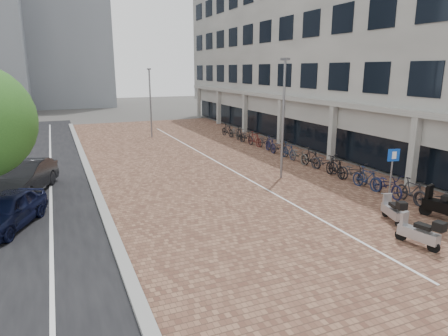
% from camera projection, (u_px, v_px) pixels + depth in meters
% --- Properties ---
extents(ground, '(140.00, 140.00, 0.00)m').
position_uv_depth(ground, '(301.00, 253.00, 12.14)').
color(ground, '#474442').
rests_on(ground, ground).
extents(plaza_brick, '(14.50, 42.00, 0.04)m').
position_uv_depth(plaza_brick, '(215.00, 163.00, 23.61)').
color(plaza_brick, brown).
rests_on(plaza_brick, ground).
extents(street_asphalt, '(8.00, 50.00, 0.03)m').
position_uv_depth(street_asphalt, '(6.00, 184.00, 19.42)').
color(street_asphalt, black).
rests_on(street_asphalt, ground).
extents(curb, '(0.35, 42.00, 0.14)m').
position_uv_depth(curb, '(90.00, 174.00, 20.89)').
color(curb, gray).
rests_on(curb, ground).
extents(lane_line, '(0.12, 44.00, 0.00)m').
position_uv_depth(lane_line, '(51.00, 179.00, 20.18)').
color(lane_line, white).
rests_on(lane_line, street_asphalt).
extents(parking_line, '(0.10, 30.00, 0.00)m').
position_uv_depth(parking_line, '(218.00, 163.00, 23.68)').
color(parking_line, white).
rests_on(parking_line, plaza_brick).
extents(office_building, '(8.40, 40.00, 15.00)m').
position_uv_depth(office_building, '(333.00, 27.00, 29.30)').
color(office_building, '#ACACA6').
rests_on(office_building, ground).
extents(car_navy, '(2.90, 4.04, 1.28)m').
position_uv_depth(car_navy, '(7.00, 211.00, 13.91)').
color(car_navy, black).
rests_on(car_navy, ground).
extents(car_dark, '(2.95, 4.80, 1.49)m').
position_uv_depth(car_dark, '(24.00, 178.00, 17.67)').
color(car_dark, black).
rests_on(car_dark, ground).
extents(scooter_front, '(0.88, 1.48, 0.97)m').
position_uv_depth(scooter_front, '(393.00, 210.00, 14.49)').
color(scooter_front, '#9D9DA1').
rests_on(scooter_front, ground).
extents(scooter_mid, '(1.06, 1.92, 1.26)m').
position_uv_depth(scooter_mid, '(446.00, 205.00, 14.58)').
color(scooter_mid, black).
rests_on(scooter_mid, ground).
extents(scooter_back, '(0.76, 1.57, 1.03)m').
position_uv_depth(scooter_back, '(419.00, 231.00, 12.46)').
color(scooter_back, '#A7A7AC').
rests_on(scooter_back, ground).
extents(parking_sign, '(0.49, 0.15, 2.37)m').
position_uv_depth(parking_sign, '(392.00, 168.00, 15.96)').
color(parking_sign, slate).
rests_on(parking_sign, ground).
extents(lamp_near, '(0.12, 0.12, 5.90)m').
position_uv_depth(lamp_near, '(283.00, 121.00, 19.71)').
color(lamp_near, slate).
rests_on(lamp_near, ground).
extents(lamp_far, '(0.12, 0.12, 5.43)m').
position_uv_depth(lamp_far, '(150.00, 104.00, 31.81)').
color(lamp_far, slate).
rests_on(lamp_far, ground).
extents(bike_row, '(1.14, 21.46, 1.05)m').
position_uv_depth(bike_row, '(295.00, 153.00, 24.05)').
color(bike_row, black).
rests_on(bike_row, ground).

